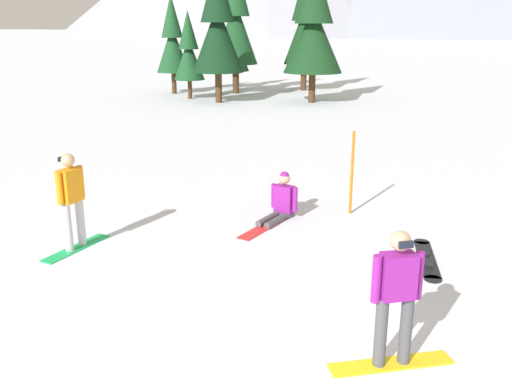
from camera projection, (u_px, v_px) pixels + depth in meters
The scene contains 13 objects.
ground_plane at pixel (222, 352), 7.05m from camera, with size 800.00×800.00×0.00m, color silver.
snowboarder_foreground at pixel (396, 297), 6.51m from camera, with size 1.46×1.06×1.74m.
snowboarder_midground at pixel (72, 199), 10.01m from camera, with size 0.44×1.52×1.80m.
snowboarder_background at pixel (280, 203), 11.78m from camera, with size 0.76×1.79×1.00m.
loose_snowboard_near_right at pixel (427, 259), 9.80m from camera, with size 0.66×1.94×0.09m.
trail_marker_pole at pixel (352, 173), 11.96m from camera, with size 0.06×0.06×1.83m, color orange.
pine_tree_leaning at pixel (172, 40), 32.64m from camera, with size 1.94×1.94×5.70m.
pine_tree_young at pixel (189, 51), 30.44m from camera, with size 1.69×1.69×4.73m.
pine_tree_broad at pixel (235, 20), 32.41m from camera, with size 2.61×2.61×7.81m.
pine_tree_slender at pixel (235, 46), 35.95m from camera, with size 1.77×1.77×4.83m.
pine_tree_short at pixel (217, 26), 28.52m from camera, with size 2.68×2.68×7.17m.
pine_tree_tall at pixel (314, 27), 28.52m from camera, with size 3.07×3.07×7.08m.
pine_tree_twin at pixel (305, 24), 34.02m from camera, with size 2.54×2.54×7.37m.
Camera 1 is at (2.61, -5.60, 3.97)m, focal length 39.06 mm.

